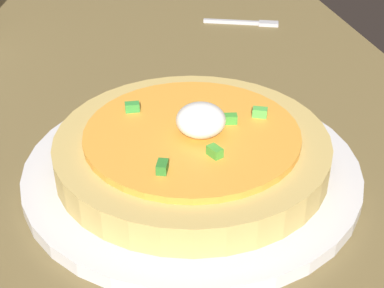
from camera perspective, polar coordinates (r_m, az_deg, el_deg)
dining_table at (r=56.88cm, az=-8.58°, el=-0.33°), size 93.29×73.72×2.49cm
plate at (r=49.97cm, az=0.00°, el=-2.52°), size 29.66×29.66×1.24cm
pizza at (r=48.67cm, az=0.02°, el=-0.34°), size 23.84×23.84×6.07cm
fork at (r=83.49cm, az=5.71°, el=12.20°), size 4.51×10.59×0.50cm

